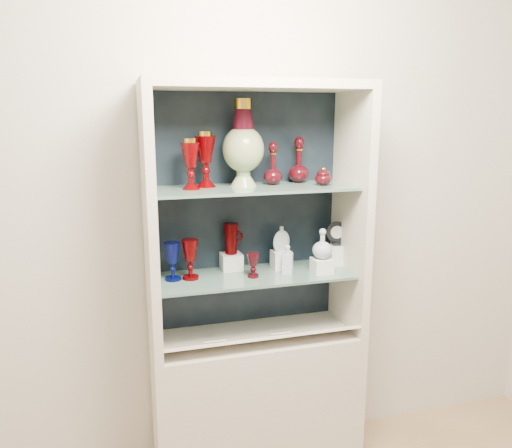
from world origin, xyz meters
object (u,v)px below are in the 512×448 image
object	(u,v)px
ruby_decanter_a	(273,161)
ruby_decanter_b	(299,158)
flat_flask	(281,238)
clear_round_decanter	(322,244)
cobalt_goblet	(173,261)
enamel_urn	(243,143)
cameo_medallion	(337,233)
lidded_bowl	(323,176)
ruby_goblet_tall	(190,259)
pedestal_lamp_right	(206,159)
clear_square_bottle	(287,259)
pedestal_lamp_left	(191,164)
ruby_goblet_small	(253,266)
ruby_pitcher	(231,239)

from	to	relation	value
ruby_decanter_a	ruby_decanter_b	world-z (taller)	ruby_decanter_b
flat_flask	clear_round_decanter	distance (m)	0.20
cobalt_goblet	flat_flask	world-z (taller)	flat_flask
enamel_urn	flat_flask	world-z (taller)	enamel_urn
ruby_decanter_b	cobalt_goblet	bearing A→B (deg)	-174.12
cameo_medallion	clear_round_decanter	bearing A→B (deg)	-125.99
lidded_bowl	cobalt_goblet	bearing A→B (deg)	174.88
ruby_decanter_b	flat_flask	bearing A→B (deg)	-159.74
ruby_goblet_tall	clear_round_decanter	size ratio (longest dim) A/B	1.32
pedestal_lamp_right	ruby_decanter_b	xyz separation A→B (m)	(0.46, 0.03, -0.01)
ruby_decanter_b	clear_square_bottle	size ratio (longest dim) A/B	1.67
ruby_decanter_a	cameo_medallion	world-z (taller)	ruby_decanter_a
lidded_bowl	clear_round_decanter	world-z (taller)	lidded_bowl
ruby_decanter_a	cobalt_goblet	size ratio (longest dim) A/B	1.28
cobalt_goblet	flat_flask	size ratio (longest dim) A/B	1.39
pedestal_lamp_left	enamel_urn	size ratio (longest dim) A/B	0.57
ruby_goblet_tall	cobalt_goblet	bearing A→B (deg)	175.79
pedestal_lamp_left	clear_square_bottle	size ratio (longest dim) A/B	1.60
clear_square_bottle	flat_flask	size ratio (longest dim) A/B	1.10
pedestal_lamp_left	ruby_decanter_a	xyz separation A→B (m)	(0.39, 0.04, 0.00)
pedestal_lamp_left	flat_flask	bearing A→B (deg)	6.23
ruby_goblet_small	cameo_medallion	xyz separation A→B (m)	(0.46, 0.08, 0.11)
lidded_bowl	flat_flask	size ratio (longest dim) A/B	0.68
ruby_pitcher	flat_flask	distance (m)	0.25
ruby_decanter_b	clear_square_bottle	xyz separation A→B (m)	(-0.09, -0.11, -0.47)
ruby_decanter_a	cobalt_goblet	bearing A→B (deg)	-177.20
clear_square_bottle	cameo_medallion	size ratio (longest dim) A/B	1.11
cameo_medallion	lidded_bowl	bearing A→B (deg)	-132.06
enamel_urn	ruby_decanter_a	bearing A→B (deg)	2.22
pedestal_lamp_right	ruby_goblet_small	bearing A→B (deg)	-27.15
enamel_urn	clear_square_bottle	distance (m)	0.59
ruby_decanter_b	cameo_medallion	world-z (taller)	ruby_decanter_b
pedestal_lamp_right	ruby_decanter_b	distance (m)	0.46
lidded_bowl	ruby_goblet_small	world-z (taller)	lidded_bowl
cameo_medallion	pedestal_lamp_right	bearing A→B (deg)	-168.53
enamel_urn	ruby_goblet_small	size ratio (longest dim) A/B	3.51
lidded_bowl	clear_square_bottle	size ratio (longest dim) A/B	0.62
pedestal_lamp_right	flat_flask	bearing A→B (deg)	-1.46
ruby_decanter_b	ruby_goblet_small	size ratio (longest dim) A/B	2.08
ruby_goblet_tall	clear_round_decanter	xyz separation A→B (m)	(0.62, -0.08, 0.05)
pedestal_lamp_right	enamel_urn	world-z (taller)	enamel_urn
clear_square_bottle	lidded_bowl	bearing A→B (deg)	-6.16
ruby_decanter_a	clear_round_decanter	bearing A→B (deg)	-27.39
ruby_decanter_a	cameo_medallion	xyz separation A→B (m)	(0.34, -0.00, -0.37)
enamel_urn	ruby_pitcher	distance (m)	0.47
ruby_decanter_b	ruby_pitcher	world-z (taller)	ruby_decanter_b
flat_flask	clear_round_decanter	bearing A→B (deg)	-45.92
ruby_goblet_small	flat_flask	bearing A→B (deg)	28.29
ruby_goblet_tall	clear_round_decanter	world-z (taller)	clear_round_decanter
pedestal_lamp_left	clear_square_bottle	bearing A→B (deg)	-3.38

